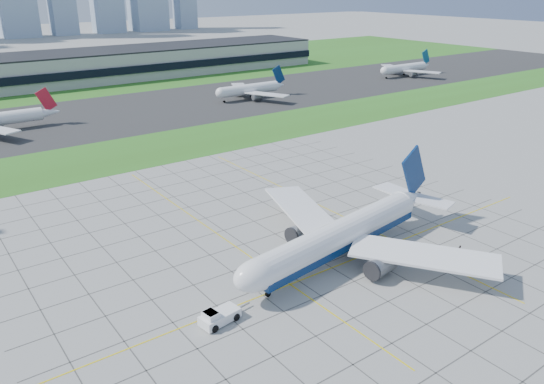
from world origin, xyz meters
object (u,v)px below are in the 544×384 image
object	(u,v)px
distant_jet_2	(250,89)
distant_jet_3	(405,68)
airliner	(341,236)
crew_near	(201,320)
pushback_tug	(218,317)
crew_far	(460,250)

from	to	relation	value
distant_jet_2	distant_jet_3	xyz separation A→B (m)	(108.04, 1.10, 0.00)
airliner	distant_jet_2	world-z (taller)	airliner
distant_jet_3	crew_near	bearing A→B (deg)	-146.28
distant_jet_3	airliner	bearing A→B (deg)	-142.40
crew_near	airliner	bearing A→B (deg)	-31.99
pushback_tug	crew_near	bearing A→B (deg)	147.89
pushback_tug	crew_near	xyz separation A→B (m)	(-2.44, 1.08, -0.31)
pushback_tug	distant_jet_2	world-z (taller)	distant_jet_2
crew_far	distant_jet_3	world-z (taller)	distant_jet_3
airliner	distant_jet_3	size ratio (longest dim) A/B	1.32
pushback_tug	distant_jet_3	bearing A→B (deg)	25.92
pushback_tug	distant_jet_3	world-z (taller)	distant_jet_3
airliner	distant_jet_3	bearing A→B (deg)	29.29
crew_near	crew_far	distance (m)	53.80
pushback_tug	distant_jet_2	xyz separation A→B (m)	(101.59, 141.53, 3.30)
crew_near	distant_jet_2	size ratio (longest dim) A/B	0.04
crew_near	distant_jet_2	world-z (taller)	distant_jet_2
crew_far	distant_jet_2	world-z (taller)	distant_jet_2
airliner	crew_near	distance (m)	32.94
airliner	distant_jet_3	world-z (taller)	airliner
pushback_tug	crew_near	size ratio (longest dim) A/B	5.55
distant_jet_3	distant_jet_2	bearing A→B (deg)	-179.42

